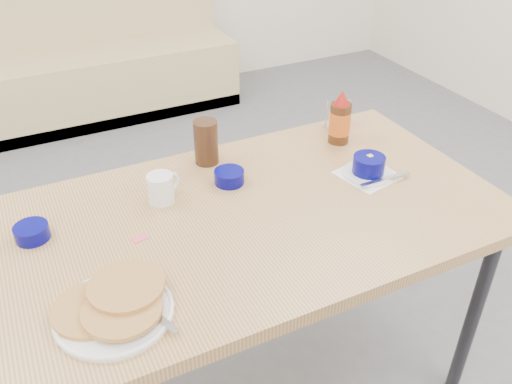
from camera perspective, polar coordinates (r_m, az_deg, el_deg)
name	(u,v)px	position (r m, az deg, el deg)	size (l,w,h in m)	color
booth_bench	(90,63)	(3.91, -17.09, 12.82)	(1.90, 0.56, 1.22)	tan
dining_table	(256,228)	(1.56, -0.01, -3.84)	(1.40, 0.80, 0.76)	tan
pancake_plate	(114,307)	(1.25, -14.73, -11.61)	(0.26, 0.26, 0.05)	white
coffee_mug	(162,188)	(1.56, -9.90, 0.46)	(0.11, 0.08, 0.09)	white
grits_setting	(369,167)	(1.70, 11.77, 2.54)	(0.21, 0.19, 0.07)	white
creamer_bowl	(32,232)	(1.53, -22.53, -3.95)	(0.09, 0.09, 0.04)	#040464
butter_bowl	(229,177)	(1.63, -2.83, 1.60)	(0.09, 0.09, 0.04)	#040464
amber_tumbler	(206,142)	(1.72, -5.28, 5.26)	(0.08, 0.08, 0.14)	#371F11
condiment_caddy	(337,117)	(1.97, 8.55, 7.78)	(0.09, 0.06, 0.10)	silver
syrup_bottle	(340,120)	(1.85, 8.83, 7.48)	(0.07, 0.07, 0.19)	#47230F
sugar_wrapper	(140,238)	(1.45, -12.10, -4.76)	(0.04, 0.03, 0.00)	#EE4F68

